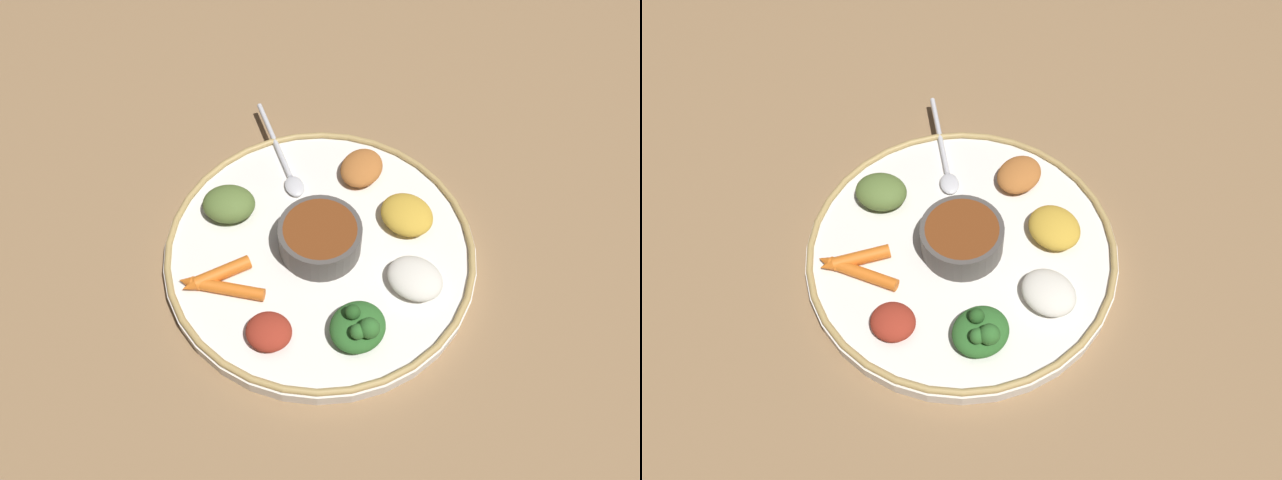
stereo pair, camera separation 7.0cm
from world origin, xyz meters
TOP-DOWN VIEW (x-y plane):
  - ground_plane at (0.00, 0.00)m, footprint 2.40×2.40m
  - platter at (0.00, 0.00)m, footprint 0.37×0.37m
  - platter_rim at (0.00, 0.00)m, footprint 0.37×0.37m
  - center_bowl at (0.00, 0.00)m, footprint 0.10×0.10m
  - spoon at (-0.07, 0.12)m, footprint 0.11×0.16m
  - greens_pile at (0.06, -0.10)m, footprint 0.08×0.08m
  - carrot_near_spoon at (-0.11, -0.07)m, footprint 0.07×0.06m
  - carrot_outer at (-0.10, -0.08)m, footprint 0.10×0.02m
  - mound_chickpea at (0.03, 0.12)m, footprint 0.07×0.08m
  - mound_lentil_yellow at (0.09, 0.06)m, footprint 0.09×0.09m
  - mound_beet at (-0.03, -0.13)m, footprint 0.05×0.05m
  - mound_collards at (-0.12, 0.03)m, footprint 0.07×0.06m
  - mound_rice_white at (0.12, -0.03)m, footprint 0.08×0.08m

SIDE VIEW (x-z plane):
  - ground_plane at x=0.00m, z-range 0.00..0.00m
  - platter at x=0.00m, z-range 0.00..0.02m
  - platter_rim at x=0.00m, z-range 0.02..0.03m
  - spoon at x=-0.07m, z-range 0.02..0.03m
  - carrot_outer at x=-0.10m, z-range 0.02..0.03m
  - carrot_near_spoon at x=-0.11m, z-range 0.02..0.04m
  - mound_rice_white at x=0.12m, z-range 0.02..0.04m
  - mound_chickpea at x=0.03m, z-range 0.02..0.04m
  - mound_beet at x=-0.03m, z-range 0.02..0.04m
  - mound_lentil_yellow at x=0.09m, z-range 0.02..0.05m
  - mound_collards at x=-0.12m, z-range 0.02..0.05m
  - greens_pile at x=0.06m, z-range 0.01..0.06m
  - center_bowl at x=0.00m, z-range 0.02..0.06m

